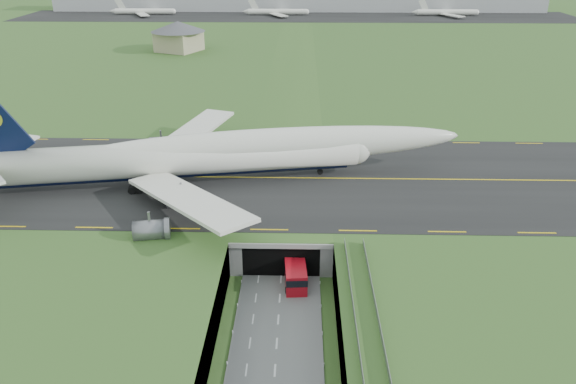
{
  "coord_description": "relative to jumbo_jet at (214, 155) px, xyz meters",
  "views": [
    {
      "loc": [
        2.93,
        -66.1,
        48.52
      ],
      "look_at": [
        0.77,
        20.0,
        9.1
      ],
      "focal_mm": 35.0,
      "sensor_mm": 36.0,
      "label": 1
    }
  ],
  "objects": [
    {
      "name": "shuttle_tram",
      "position": [
        15.56,
        -24.78,
        -9.58
      ],
      "size": [
        3.78,
        8.64,
        3.42
      ],
      "rotation": [
        0.0,
        0.0,
        0.07
      ],
      "color": "#AC0B16",
      "rests_on": "ground"
    },
    {
      "name": "jumbo_jet",
      "position": [
        0.0,
        0.0,
        0.0
      ],
      "size": [
        94.6,
        60.17,
        20.24
      ],
      "rotation": [
        0.0,
        0.0,
        0.18
      ],
      "color": "white",
      "rests_on": "ground"
    },
    {
      "name": "airfield_deck",
      "position": [
        13.35,
        -31.18,
        -8.45
      ],
      "size": [
        800.0,
        800.0,
        6.0
      ],
      "primitive_type": "cube",
      "color": "gray",
      "rests_on": "ground"
    },
    {
      "name": "taxiway",
      "position": [
        13.35,
        1.82,
        -5.36
      ],
      "size": [
        800.0,
        44.0,
        0.18
      ],
      "primitive_type": "cube",
      "color": "black",
      "rests_on": "airfield_deck"
    },
    {
      "name": "trench_road",
      "position": [
        13.35,
        -38.68,
        -11.35
      ],
      "size": [
        12.0,
        75.0,
        0.2
      ],
      "primitive_type": "cube",
      "color": "slate",
      "rests_on": "ground"
    },
    {
      "name": "tunnel_portal",
      "position": [
        13.35,
        -14.47,
        -8.11
      ],
      "size": [
        17.0,
        22.3,
        6.0
      ],
      "color": "gray",
      "rests_on": "ground"
    },
    {
      "name": "distant_hills",
      "position": [
        77.73,
        398.82,
        -15.45
      ],
      "size": [
        700.0,
        91.0,
        60.0
      ],
      "color": "slate",
      "rests_on": "ground"
    },
    {
      "name": "service_building",
      "position": [
        -33.33,
        131.43,
        1.49
      ],
      "size": [
        28.4,
        28.4,
        11.71
      ],
      "rotation": [
        0.0,
        0.0,
        -0.42
      ],
      "color": "tan",
      "rests_on": "ground"
    },
    {
      "name": "guideway",
      "position": [
        24.35,
        -50.29,
        -6.13
      ],
      "size": [
        3.0,
        53.0,
        7.05
      ],
      "color": "#A8A8A3",
      "rests_on": "ground"
    },
    {
      "name": "ground",
      "position": [
        13.35,
        -31.18,
        -11.45
      ],
      "size": [
        900.0,
        900.0,
        0.0
      ],
      "primitive_type": "plane",
      "color": "#2B4F1F",
      "rests_on": "ground"
    }
  ]
}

